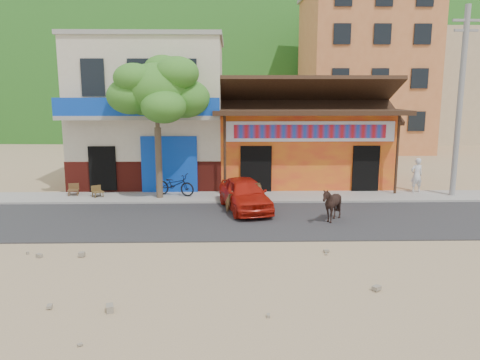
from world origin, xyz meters
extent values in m
plane|color=#9E825B|center=(0.00, 0.00, 0.00)|extent=(120.00, 120.00, 0.00)
cube|color=#28282B|center=(0.00, 2.50, 0.02)|extent=(60.00, 5.00, 0.04)
cube|color=gray|center=(0.00, 6.00, 0.06)|extent=(60.00, 2.00, 0.12)
cube|color=orange|center=(2.00, 10.00, 1.80)|extent=(8.00, 6.00, 3.60)
cube|color=beige|center=(-5.50, 10.00, 3.50)|extent=(7.00, 6.00, 7.00)
cube|color=#CC723F|center=(9.00, 24.00, 6.00)|extent=(9.00, 9.00, 12.00)
cube|color=tan|center=(18.00, 30.00, 5.00)|extent=(8.00, 8.00, 10.00)
ellipsoid|color=#194C14|center=(0.00, 70.00, 12.00)|extent=(100.00, 40.00, 24.00)
cylinder|color=gray|center=(8.20, 6.00, 4.12)|extent=(0.24, 0.24, 8.00)
imported|color=brown|center=(-1.07, 3.49, 0.62)|extent=(1.50, 1.12, 1.15)
imported|color=black|center=(2.02, 2.14, 0.67)|extent=(1.34, 1.25, 1.26)
imported|color=#B9190D|center=(-1.00, 3.88, 0.68)|extent=(2.31, 3.98, 1.27)
imported|color=black|center=(-4.00, 6.19, 0.60)|extent=(1.94, 1.22, 0.96)
imported|color=silver|center=(6.82, 6.63, 0.90)|extent=(0.63, 0.47, 1.56)
camera|label=1|loc=(-1.58, -13.88, 4.61)|focal=35.00mm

